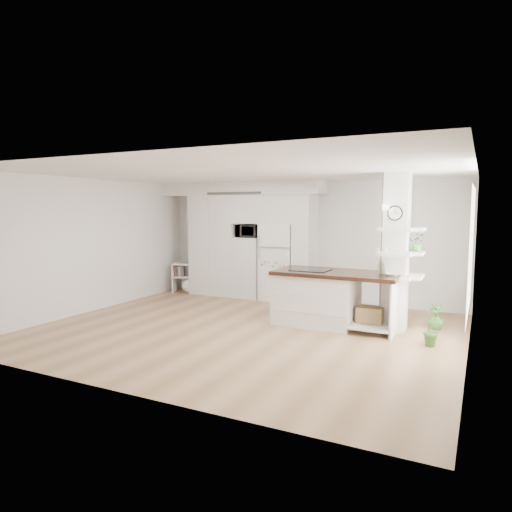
# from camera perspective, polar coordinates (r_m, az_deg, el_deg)

# --- Properties ---
(floor) EXTENTS (7.00, 6.00, 0.01)m
(floor) POSITION_cam_1_polar(r_m,az_deg,el_deg) (7.99, -1.44, -9.25)
(floor) COLOR #A47A58
(floor) RESTS_ON ground
(room) EXTENTS (7.04, 6.04, 2.72)m
(room) POSITION_cam_1_polar(r_m,az_deg,el_deg) (7.72, -1.47, 4.16)
(room) COLOR white
(room) RESTS_ON ground
(cabinet_wall) EXTENTS (4.00, 0.71, 2.70)m
(cabinet_wall) POSITION_cam_1_polar(r_m,az_deg,el_deg) (10.77, -1.62, 2.82)
(cabinet_wall) COLOR white
(cabinet_wall) RESTS_ON floor
(refrigerator) EXTENTS (0.78, 0.69, 1.75)m
(refrigerator) POSITION_cam_1_polar(r_m,az_deg,el_deg) (10.43, 2.91, -0.76)
(refrigerator) COLOR white
(refrigerator) RESTS_ON floor
(column) EXTENTS (0.69, 0.90, 2.70)m
(column) POSITION_cam_1_polar(r_m,az_deg,el_deg) (8.07, 17.56, 0.38)
(column) COLOR silver
(column) RESTS_ON floor
(window) EXTENTS (0.00, 2.40, 2.40)m
(window) POSITION_cam_1_polar(r_m,az_deg,el_deg) (7.14, 25.30, 0.58)
(window) COLOR white
(window) RESTS_ON room
(pendant_light) EXTENTS (0.12, 0.12, 0.10)m
(pendant_light) POSITION_cam_1_polar(r_m,az_deg,el_deg) (7.22, 11.17, 6.03)
(pendant_light) COLOR white
(pendant_light) RESTS_ON room
(kitchen_island) EXTENTS (2.21, 1.08, 1.56)m
(kitchen_island) POSITION_cam_1_polar(r_m,az_deg,el_deg) (8.33, 8.36, -5.08)
(kitchen_island) COLOR white
(kitchen_island) RESTS_ON floor
(bookshelf) EXTENTS (0.71, 0.56, 0.73)m
(bookshelf) POSITION_cam_1_polar(r_m,az_deg,el_deg) (11.56, -8.67, -2.95)
(bookshelf) COLOR white
(bookshelf) RESTS_ON floor
(floor_plant_a) EXTENTS (0.32, 0.28, 0.49)m
(floor_plant_a) POSITION_cam_1_polar(r_m,az_deg,el_deg) (7.51, 21.19, -8.72)
(floor_plant_a) COLOR #356C2B
(floor_plant_a) RESTS_ON floor
(floor_plant_b) EXTENTS (0.26, 0.26, 0.42)m
(floor_plant_b) POSITION_cam_1_polar(r_m,az_deg,el_deg) (8.60, 21.61, -7.13)
(floor_plant_b) COLOR #356C2B
(floor_plant_b) RESTS_ON floor
(microwave) EXTENTS (0.54, 0.37, 0.30)m
(microwave) POSITION_cam_1_polar(r_m,az_deg,el_deg) (10.64, -0.91, 3.13)
(microwave) COLOR #2D2D2D
(microwave) RESTS_ON cabinet_wall
(shelf_plant) EXTENTS (0.27, 0.23, 0.30)m
(shelf_plant) POSITION_cam_1_polar(r_m,az_deg,el_deg) (8.19, 19.52, 1.61)
(shelf_plant) COLOR #356C2B
(shelf_plant) RESTS_ON column
(decor_bowl) EXTENTS (0.22, 0.22, 0.05)m
(decor_bowl) POSITION_cam_1_polar(r_m,az_deg,el_deg) (7.90, 16.65, -2.26)
(decor_bowl) COLOR white
(decor_bowl) RESTS_ON column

